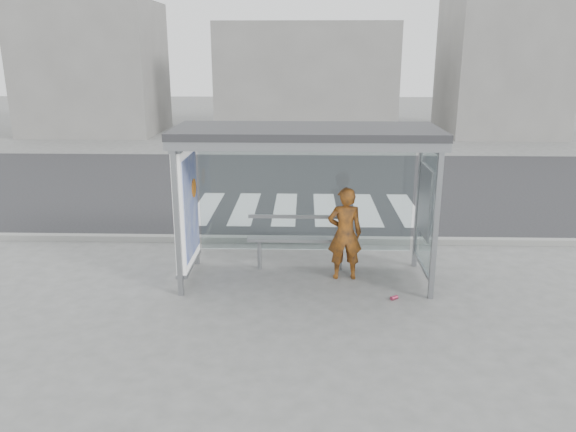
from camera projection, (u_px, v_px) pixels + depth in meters
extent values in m
plane|color=#61615F|center=(305.00, 279.00, 9.68)|extent=(80.00, 80.00, 0.00)
cube|color=#262528|center=(305.00, 186.00, 16.39)|extent=(30.00, 10.00, 0.01)
cube|color=gray|center=(305.00, 240.00, 11.54)|extent=(30.00, 0.18, 0.12)
cube|color=silver|center=(206.00, 208.00, 14.07)|extent=(0.55, 3.00, 0.00)
cube|color=silver|center=(245.00, 208.00, 14.04)|extent=(0.55, 3.00, 0.00)
cube|color=silver|center=(285.00, 209.00, 14.01)|extent=(0.55, 3.00, 0.00)
cube|color=silver|center=(325.00, 209.00, 13.98)|extent=(0.55, 3.00, 0.00)
cube|color=silver|center=(365.00, 209.00, 13.95)|extent=(0.55, 3.00, 0.00)
cube|color=silver|center=(406.00, 210.00, 13.92)|extent=(0.55, 3.00, 0.00)
cube|color=gray|center=(177.00, 221.00, 8.72)|extent=(0.08, 0.08, 2.50)
cube|color=gray|center=(436.00, 223.00, 8.60)|extent=(0.08, 0.08, 2.50)
cube|color=gray|center=(194.00, 198.00, 10.06)|extent=(0.08, 0.08, 2.50)
cube|color=gray|center=(418.00, 200.00, 9.94)|extent=(0.08, 0.08, 2.50)
cube|color=#2D2D30|center=(306.00, 131.00, 8.96)|extent=(4.25, 1.65, 0.12)
cube|color=gray|center=(306.00, 146.00, 8.26)|extent=(4.25, 0.06, 0.18)
cube|color=white|center=(306.00, 196.00, 9.99)|extent=(3.80, 0.02, 2.00)
cube|color=white|center=(186.00, 206.00, 9.37)|extent=(0.15, 1.25, 2.00)
cube|color=blue|center=(191.00, 206.00, 9.37)|extent=(0.01, 1.10, 1.70)
cylinder|color=orange|center=(194.00, 188.00, 9.54)|extent=(0.02, 0.32, 0.32)
cube|color=white|center=(427.00, 208.00, 9.26)|extent=(0.03, 1.25, 2.00)
cube|color=beige|center=(425.00, 201.00, 9.28)|extent=(0.03, 0.86, 1.16)
cube|color=slate|center=(94.00, 68.00, 26.38)|extent=(6.00, 5.00, 6.00)
cube|color=slate|center=(306.00, 79.00, 26.23)|extent=(8.00, 5.00, 5.00)
cube|color=slate|center=(502.00, 57.00, 25.69)|extent=(5.00, 5.00, 7.00)
imported|color=#D44214|center=(345.00, 234.00, 9.53)|extent=(0.61, 0.41, 1.62)
cube|color=gray|center=(300.00, 239.00, 9.98)|extent=(1.87, 0.23, 0.05)
cylinder|color=gray|center=(259.00, 255.00, 10.08)|extent=(0.07, 0.07, 0.55)
cylinder|color=gray|center=(340.00, 255.00, 10.04)|extent=(0.07, 0.07, 0.55)
cube|color=gray|center=(300.00, 217.00, 10.05)|extent=(1.87, 0.04, 0.06)
cylinder|color=#C3395D|center=(394.00, 298.00, 8.89)|extent=(0.14, 0.12, 0.07)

